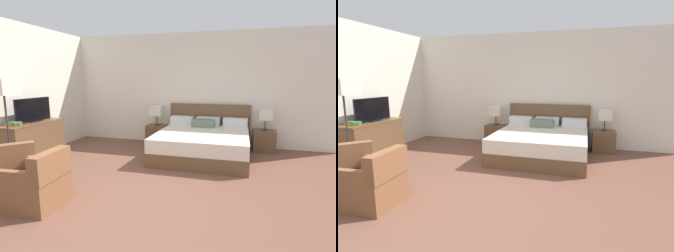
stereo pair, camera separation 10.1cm
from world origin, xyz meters
The scene contains 15 objects.
ground_plane centered at (0.00, 0.00, 0.00)m, with size 11.37×11.37×0.00m, color brown.
wall_back centered at (0.00, 3.82, 1.40)m, with size 7.23×0.06×2.80m, color silver.
wall_left centered at (-3.04, 1.60, 1.40)m, with size 0.06×5.59×2.80m, color silver.
bed centered at (0.60, 2.75, 0.30)m, with size 1.99×2.12×1.05m.
nightstand_left centered at (-0.72, 3.52, 0.25)m, with size 0.49×0.42×0.50m.
nightstand_right centered at (1.92, 3.52, 0.25)m, with size 0.49×0.42×0.50m.
table_lamp_left centered at (-0.72, 3.52, 0.86)m, with size 0.29×0.29×0.49m.
table_lamp_right centered at (1.92, 3.52, 0.86)m, with size 0.29×0.29×0.49m.
dresser centered at (-2.72, 1.47, 0.41)m, with size 0.53×1.37×0.80m.
tv centered at (-2.72, 1.55, 1.04)m, with size 0.18×0.91×0.48m.
book_red_cover centered at (-2.74, 1.05, 0.82)m, with size 0.21×0.18×0.04m, color gold.
book_blue_cover centered at (-2.71, 1.05, 0.86)m, with size 0.24×0.17×0.03m, color #2D7042.
armchair_by_window centered at (-1.95, 0.16, 0.28)m, with size 0.97×0.97×0.76m.
armchair_companion centered at (-1.17, -0.15, 0.28)m, with size 0.74×0.73×0.76m.
floor_lamp centered at (-2.45, 0.65, 1.45)m, with size 0.40×0.40×1.67m.
Camera 1 is at (1.38, -2.82, 1.67)m, focal length 28.00 mm.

